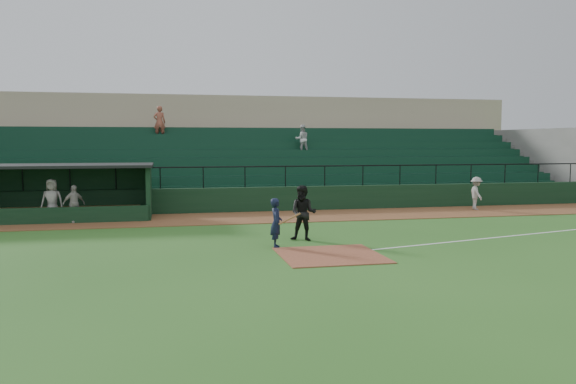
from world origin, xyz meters
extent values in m
plane|color=#295A1D|center=(0.00, 0.00, 0.00)|extent=(90.00, 90.00, 0.00)
cube|color=brown|center=(0.00, 8.00, 0.01)|extent=(40.00, 4.00, 0.03)
cube|color=brown|center=(0.00, -1.00, 0.01)|extent=(3.00, 3.00, 0.03)
cube|color=white|center=(8.00, 1.20, 0.01)|extent=(17.49, 4.44, 0.01)
cube|color=black|center=(0.00, 10.20, 0.60)|extent=(36.00, 0.35, 1.20)
cylinder|color=black|center=(0.00, 10.20, 2.20)|extent=(36.00, 0.06, 0.06)
cube|color=#63635F|center=(0.00, 15.10, 1.80)|extent=(36.00, 9.00, 3.60)
cube|color=#0E3522|center=(0.00, 14.60, 2.25)|extent=(34.56, 8.00, 4.05)
cube|color=#63635F|center=(18.00, 15.15, 2.10)|extent=(0.35, 9.50, 4.20)
cube|color=tan|center=(0.00, 21.60, 3.20)|extent=(38.00, 3.00, 6.40)
cube|color=#63635F|center=(0.00, 19.60, 3.70)|extent=(36.00, 2.00, 0.20)
imported|color=silver|center=(3.22, 15.90, 3.55)|extent=(0.83, 0.64, 1.70)
imported|color=#9E4E3A|center=(-5.02, 17.90, 4.56)|extent=(0.70, 0.46, 1.92)
cube|color=black|center=(-9.75, 10.40, 1.15)|extent=(8.50, 0.20, 2.30)
cube|color=black|center=(-5.50, 9.10, 1.15)|extent=(0.20, 2.60, 2.30)
cube|color=black|center=(-9.75, 9.10, 2.36)|extent=(8.90, 3.20, 0.12)
cube|color=olive|center=(-9.75, 10.00, 0.25)|extent=(7.65, 0.40, 0.50)
cube|color=black|center=(-9.75, 7.75, 0.35)|extent=(8.50, 0.12, 0.70)
imported|color=black|center=(-1.33, 0.64, 0.80)|extent=(0.47, 0.63, 1.60)
cylinder|color=olive|center=(-0.93, 0.44, 0.95)|extent=(0.79, 0.34, 0.35)
imported|color=black|center=(-0.17, 1.73, 0.95)|extent=(1.14, 1.04, 1.91)
imported|color=#9D9793|center=(10.35, 8.50, 0.85)|extent=(0.75, 1.13, 1.63)
imported|color=#ABA5A0|center=(-8.53, 7.88, 0.82)|extent=(0.99, 0.79, 1.57)
imported|color=gray|center=(-9.45, 8.26, 0.94)|extent=(0.91, 0.62, 1.82)
camera|label=1|loc=(-4.83, -17.29, 3.40)|focal=35.85mm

